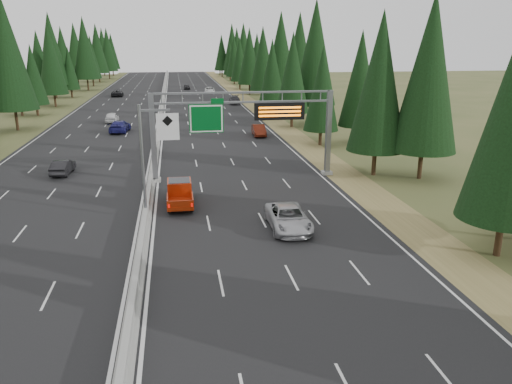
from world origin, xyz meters
The scene contains 19 objects.
road centered at (0.00, 80.00, 0.04)m, with size 32.00×260.00×0.08m, color black.
shoulder_right centered at (17.80, 80.00, 0.03)m, with size 3.60×260.00×0.06m, color olive.
shoulder_left centered at (-17.80, 80.00, 0.03)m, with size 3.60×260.00×0.06m, color #424F25.
median_barrier centered at (0.00, 80.00, 0.41)m, with size 0.70×260.00×0.85m.
sign_gantry centered at (8.92, 34.88, 5.27)m, with size 16.75×0.98×7.80m.
hov_sign_pole centered at (0.58, 24.97, 4.72)m, with size 2.80×0.50×8.00m.
tree_row_right centered at (22.33, 77.64, 9.13)m, with size 12.40×238.92×18.69m.
tree_row_left centered at (-21.96, 80.93, 9.28)m, with size 11.97×242.14×18.57m.
silver_minivan centered at (9.43, 21.58, 0.84)m, with size 2.53×5.48×1.52m, color #AFAEB3.
red_pickup centered at (2.40, 28.28, 1.04)m, with size 1.90×5.33×1.74m.
car_ahead_green centered at (7.19, 71.47, 0.77)m, with size 1.62×4.03×1.37m, color #145730.
car_ahead_dkred centered at (13.22, 55.92, 0.82)m, with size 1.56×4.47×1.47m, color #5F1B0D.
car_ahead_dkgrey centered at (14.40, 92.19, 0.86)m, with size 2.18×5.37×1.56m, color black.
car_ahead_white centered at (11.03, 115.29, 0.82)m, with size 2.47×5.35×1.49m, color silver.
car_ahead_far centered at (5.79, 126.69, 0.74)m, with size 1.55×3.85×1.31m, color black.
car_onc_near centered at (-8.35, 39.09, 0.77)m, with size 1.45×4.17×1.37m, color black.
car_onc_blue centered at (-5.29, 61.90, 0.89)m, with size 2.27×5.59×1.62m, color navy.
car_onc_white centered at (-7.34, 71.03, 0.87)m, with size 1.87×4.65×1.59m, color silver.
car_onc_far centered at (-10.55, 111.27, 0.84)m, with size 2.52×5.48×1.52m, color black.
Camera 1 is at (2.30, -8.84, 11.98)m, focal length 35.00 mm.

